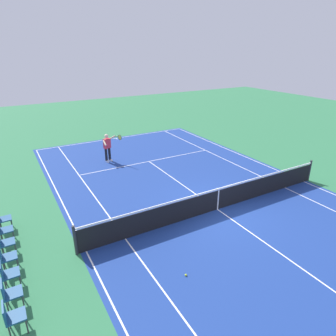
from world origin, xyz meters
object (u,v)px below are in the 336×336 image
at_px(tennis_player_near, 108,146).
at_px(tennis_ball, 186,275).
at_px(spectator_chair_1, 9,293).
at_px(tennis_net, 218,199).
at_px(spectator_chair_6, 2,218).
at_px(spectator_chair_0, 11,316).
at_px(spectator_chair_4, 4,242).
at_px(spectator_chair_2, 7,273).
at_px(spectator_chair_5, 3,229).
at_px(spectator_chair_3, 6,256).

bearing_deg(tennis_player_near, tennis_ball, 173.28).
bearing_deg(spectator_chair_1, tennis_ball, -105.53).
xyz_separation_m(tennis_net, tennis_ball, (-2.60, 3.25, -0.46)).
xyz_separation_m(tennis_net, spectator_chair_6, (2.71, 7.78, 0.03)).
bearing_deg(tennis_player_near, spectator_chair_0, 149.60).
bearing_deg(tennis_net, tennis_ball, 128.68).
xyz_separation_m(spectator_chair_4, spectator_chair_6, (1.62, 0.00, 0.00)).
bearing_deg(tennis_ball, spectator_chair_1, 74.47).
bearing_deg(spectator_chair_6, spectator_chair_4, 180.00).
distance_m(tennis_player_near, spectator_chair_2, 9.96).
height_order(tennis_net, tennis_player_near, tennis_player_near).
height_order(spectator_chair_1, spectator_chair_6, same).
bearing_deg(tennis_ball, tennis_net, -51.32).
height_order(spectator_chair_0, spectator_chair_4, same).
bearing_deg(spectator_chair_0, spectator_chair_4, 0.00).
bearing_deg(spectator_chair_4, tennis_net, -97.96).
bearing_deg(spectator_chair_5, spectator_chair_6, 0.00).
bearing_deg(spectator_chair_6, spectator_chair_5, 180.00).
xyz_separation_m(tennis_net, tennis_player_near, (7.61, 2.05, 0.44)).
height_order(spectator_chair_2, spectator_chair_6, same).
bearing_deg(spectator_chair_3, spectator_chair_2, 180.00).
distance_m(spectator_chair_4, spectator_chair_6, 1.62).
relative_size(tennis_player_near, spectator_chair_0, 1.93).
height_order(spectator_chair_2, spectator_chair_3, same).
distance_m(spectator_chair_0, spectator_chair_6, 4.86).
bearing_deg(tennis_ball, tennis_player_near, -6.72).
bearing_deg(spectator_chair_3, tennis_player_near, -38.00).
bearing_deg(spectator_chair_4, tennis_player_near, -41.29).
xyz_separation_m(tennis_player_near, spectator_chair_1, (-8.95, 5.73, -0.41)).
relative_size(spectator_chair_2, spectator_chair_4, 1.00).
relative_size(tennis_net, spectator_chair_0, 13.30).
xyz_separation_m(spectator_chair_1, spectator_chair_4, (2.43, 0.00, 0.00)).
distance_m(tennis_player_near, spectator_chair_4, 8.69).
relative_size(tennis_ball, spectator_chair_4, 0.08).
relative_size(spectator_chair_0, spectator_chair_5, 1.00).
bearing_deg(tennis_player_near, tennis_net, -164.93).
distance_m(tennis_player_near, spectator_chair_0, 11.33).
height_order(tennis_net, spectator_chair_0, tennis_net).
relative_size(tennis_net, spectator_chair_4, 13.30).
height_order(spectator_chair_5, spectator_chair_6, same).
xyz_separation_m(tennis_net, spectator_chair_0, (-2.15, 7.78, 0.03)).
height_order(spectator_chair_0, spectator_chair_2, same).
distance_m(spectator_chair_1, spectator_chair_5, 3.24).
bearing_deg(spectator_chair_5, spectator_chair_3, 180.00).
height_order(tennis_net, spectator_chair_5, tennis_net).
height_order(spectator_chair_4, spectator_chair_6, same).
relative_size(tennis_player_near, tennis_ball, 25.71).
bearing_deg(spectator_chair_5, tennis_ball, -134.84).
height_order(tennis_ball, spectator_chair_0, spectator_chair_0).
height_order(spectator_chair_0, spectator_chair_6, same).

